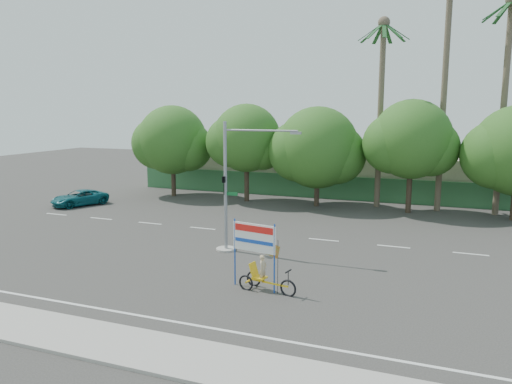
% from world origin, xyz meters
% --- Properties ---
extents(ground, '(120.00, 120.00, 0.00)m').
position_xyz_m(ground, '(0.00, 0.00, 0.00)').
color(ground, '#33302D').
rests_on(ground, ground).
extents(sidewalk_near, '(50.00, 2.40, 0.12)m').
position_xyz_m(sidewalk_near, '(0.00, -7.50, 0.06)').
color(sidewalk_near, gray).
rests_on(sidewalk_near, ground).
extents(fence, '(38.00, 0.08, 2.00)m').
position_xyz_m(fence, '(0.00, 21.50, 1.00)').
color(fence, '#336B3D').
rests_on(fence, ground).
extents(building_left, '(12.00, 8.00, 4.00)m').
position_xyz_m(building_left, '(-10.00, 26.00, 2.00)').
color(building_left, beige).
rests_on(building_left, ground).
extents(building_right, '(14.00, 8.00, 3.60)m').
position_xyz_m(building_right, '(8.00, 26.00, 1.80)').
color(building_right, beige).
rests_on(building_right, ground).
extents(tree_far_left, '(7.14, 6.00, 7.96)m').
position_xyz_m(tree_far_left, '(-14.05, 18.00, 4.76)').
color(tree_far_left, '#473828').
rests_on(tree_far_left, ground).
extents(tree_left, '(6.66, 5.60, 8.07)m').
position_xyz_m(tree_left, '(-7.05, 18.00, 5.06)').
color(tree_left, '#473828').
rests_on(tree_left, ground).
extents(tree_center, '(7.62, 6.40, 7.85)m').
position_xyz_m(tree_center, '(-1.05, 18.00, 4.47)').
color(tree_center, '#473828').
rests_on(tree_center, ground).
extents(tree_right, '(6.90, 5.80, 8.36)m').
position_xyz_m(tree_right, '(5.95, 18.00, 5.24)').
color(tree_right, '#473828').
rests_on(tree_right, ground).
extents(palm_tall, '(3.73, 3.79, 17.45)m').
position_xyz_m(palm_tall, '(8.00, 19.50, 10.46)').
color(palm_tall, '#70604C').
rests_on(palm_tall, ground).
extents(palm_mid, '(3.73, 3.79, 15.45)m').
position_xyz_m(palm_mid, '(12.00, 19.50, 9.40)').
color(palm_mid, '#70604C').
rests_on(palm_mid, ground).
extents(palm_short, '(3.73, 3.79, 14.45)m').
position_xyz_m(palm_short, '(3.50, 19.50, 8.86)').
color(palm_short, '#70604C').
rests_on(palm_short, ground).
extents(traffic_signal, '(4.72, 1.10, 7.00)m').
position_xyz_m(traffic_signal, '(-2.20, 3.98, 2.92)').
color(traffic_signal, gray).
rests_on(traffic_signal, ground).
extents(trike_billboard, '(3.03, 0.99, 3.01)m').
position_xyz_m(trike_billboard, '(1.39, -1.04, 1.21)').
color(trike_billboard, black).
rests_on(trike_billboard, ground).
extents(pickup_truck, '(3.70, 4.86, 1.23)m').
position_xyz_m(pickup_truck, '(-18.73, 11.37, 0.61)').
color(pickup_truck, '#0D565E').
rests_on(pickup_truck, ground).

